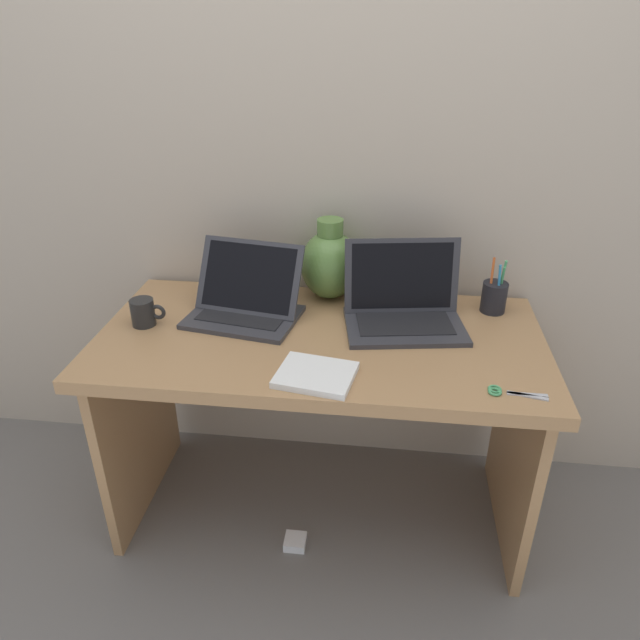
% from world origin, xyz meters
% --- Properties ---
extents(ground_plane, '(6.00, 6.00, 0.00)m').
position_xyz_m(ground_plane, '(0.00, 0.00, 0.00)').
color(ground_plane, slate).
extents(back_wall, '(4.40, 0.04, 2.40)m').
position_xyz_m(back_wall, '(0.00, 0.37, 1.20)').
color(back_wall, '#BCAD99').
rests_on(back_wall, ground).
extents(desk, '(1.32, 0.66, 0.70)m').
position_xyz_m(desk, '(0.00, 0.00, 0.55)').
color(desk, '#AD7F51').
rests_on(desk, ground).
extents(laptop_left, '(0.37, 0.30, 0.22)m').
position_xyz_m(laptop_left, '(-0.25, 0.10, 0.76)').
color(laptop_left, '#333338').
rests_on(laptop_left, desk).
extents(laptop_right, '(0.39, 0.30, 0.25)m').
position_xyz_m(laptop_right, '(0.24, 0.12, 0.77)').
color(laptop_right, '#333338').
rests_on(laptop_right, desk).
extents(green_vase, '(0.19, 0.19, 0.27)m').
position_xyz_m(green_vase, '(0.00, 0.27, 0.82)').
color(green_vase, '#5B843D').
rests_on(green_vase, desk).
extents(notebook_stack, '(0.22, 0.19, 0.02)m').
position_xyz_m(notebook_stack, '(0.02, -0.23, 0.71)').
color(notebook_stack, white).
rests_on(notebook_stack, desk).
extents(coffee_mug, '(0.11, 0.07, 0.08)m').
position_xyz_m(coffee_mug, '(-0.54, 0.00, 0.75)').
color(coffee_mug, black).
rests_on(coffee_mug, desk).
extents(pen_cup, '(0.08, 0.08, 0.18)m').
position_xyz_m(pen_cup, '(0.53, 0.22, 0.76)').
color(pen_cup, black).
rests_on(pen_cup, desk).
extents(scissors, '(0.15, 0.05, 0.01)m').
position_xyz_m(scissors, '(0.50, -0.24, 0.71)').
color(scissors, '#B7B7BC').
rests_on(scissors, desk).
extents(power_brick, '(0.07, 0.07, 0.03)m').
position_xyz_m(power_brick, '(-0.06, -0.17, 0.01)').
color(power_brick, white).
rests_on(power_brick, ground).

